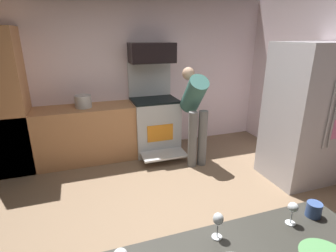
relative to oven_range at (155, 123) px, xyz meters
The scene contains 12 objects.
ground_plane 2.06m from the oven_range, 99.63° to the right, with size 5.20×4.80×0.02m, color #81684F.
wall_back 0.93m from the oven_range, 131.79° to the left, with size 5.20×0.12×2.60m, color silver.
lower_cabinet_run 1.24m from the oven_range, behind, with size 2.40×0.60×0.90m, color tan.
cabinet_column 2.30m from the oven_range, behind, with size 0.60×0.60×2.10m, color tan.
oven_range is the anchor object (origin of this frame).
microwave 1.20m from the oven_range, 90.00° to the left, with size 0.74×0.38×0.32m, color black.
refrigerator 2.35m from the oven_range, 42.63° to the right, with size 0.87×0.79×1.90m.
person_cook 0.87m from the oven_range, 52.90° to the right, with size 0.31×0.64×1.50m.
wine_glass_near 3.25m from the oven_range, 99.63° to the right, with size 0.06×0.06×0.16m.
wine_glass_mid 3.25m from the oven_range, 91.02° to the right, with size 0.06×0.06×0.15m.
mug_coffee 3.23m from the oven_range, 87.66° to the right, with size 0.09×0.09×0.09m, color #39548F.
stock_pot 1.25m from the oven_range, behind, with size 0.26×0.26×0.19m, color #BDBCBA.
Camera 1 is at (-0.85, -2.25, 1.99)m, focal length 28.13 mm.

